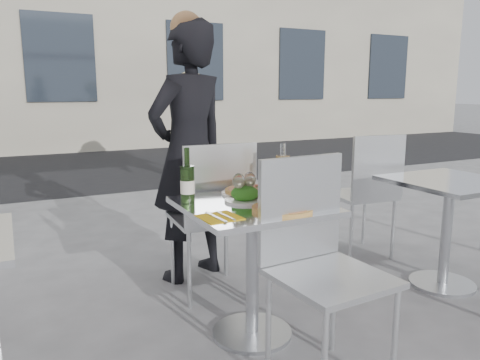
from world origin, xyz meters
name	(u,v)px	position (x,y,z in m)	size (l,w,h in m)	color
ground	(252,334)	(0.00, 0.00, 0.00)	(80.00, 80.00, 0.00)	slate
street_asphalt	(80,167)	(0.00, 6.50, 0.00)	(24.00, 5.00, 0.00)	black
main_table	(253,242)	(0.00, 0.00, 0.54)	(0.72, 0.72, 0.75)	#B7BABF
side_table_right	(448,210)	(1.50, 0.00, 0.54)	(0.72, 0.72, 0.75)	#B7BABF
chair_far	(214,207)	(0.01, 0.54, 0.60)	(0.49, 0.50, 1.02)	silver
chair_near	(317,250)	(0.11, -0.43, 0.61)	(0.50, 0.51, 1.03)	silver
side_chair_rfar	(368,186)	(1.38, 0.66, 0.59)	(0.50, 0.52, 1.00)	silver
woman_diner	(189,153)	(0.00, 0.95, 0.90)	(0.66, 0.43, 1.80)	black
pedestrian_b	(191,127)	(1.29, 4.32, 0.80)	(1.04, 0.60, 1.60)	tan
pizza_near	(283,208)	(0.06, -0.19, 0.76)	(0.31, 0.31, 0.02)	tan
pizza_far	(251,191)	(0.10, 0.20, 0.77)	(0.34, 0.34, 0.03)	white
salad_plate	(245,195)	(-0.02, 0.06, 0.79)	(0.22, 0.22, 0.09)	white
wine_bottle	(187,182)	(-0.31, 0.15, 0.86)	(0.07, 0.08, 0.29)	#29481B
carafe	(283,173)	(0.27, 0.14, 0.87)	(0.08, 0.08, 0.29)	tan
sugar_shaker	(283,187)	(0.23, 0.08, 0.80)	(0.06, 0.06, 0.11)	white
wineglass_white_a	(239,182)	(-0.05, 0.06, 0.86)	(0.07, 0.07, 0.16)	white
wineglass_white_b	(250,181)	(0.02, 0.07, 0.86)	(0.07, 0.07, 0.16)	white
wineglass_red_a	(272,182)	(0.10, -0.02, 0.86)	(0.07, 0.07, 0.16)	white
wineglass_red_b	(272,181)	(0.13, 0.01, 0.86)	(0.07, 0.07, 0.16)	white
napkin_left	(219,217)	(-0.27, -0.17, 0.75)	(0.19, 0.20, 0.01)	gold
napkin_right	(311,203)	(0.27, -0.14, 0.75)	(0.22, 0.22, 0.01)	gold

